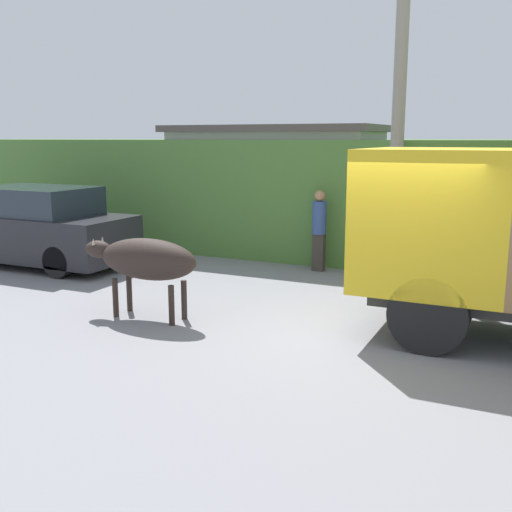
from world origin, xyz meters
name	(u,v)px	position (x,y,z in m)	size (l,w,h in m)	color
ground_plane	(384,337)	(0.00, 0.00, 0.00)	(60.00, 60.00, 0.00)	gray
hillside_embankment	(454,198)	(0.00, 6.95, 1.38)	(32.00, 5.72, 2.76)	#4C7A38
building_backdrop	(276,188)	(-4.11, 5.54, 1.57)	(5.21, 2.70, 3.11)	#B2BCAD
brown_cow	(146,260)	(-3.63, -0.66, 0.94)	(2.06, 0.65, 1.27)	#2D231E
parked_suv	(34,228)	(-8.28, 1.63, 0.84)	(4.59, 1.83, 1.75)	#232328
pedestrian_on_hill	(319,226)	(-2.31, 3.73, 0.97)	(0.31, 0.31, 1.73)	#38332D
utility_pole	(399,109)	(-0.77, 3.86, 3.35)	(0.90, 0.26, 6.50)	gray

